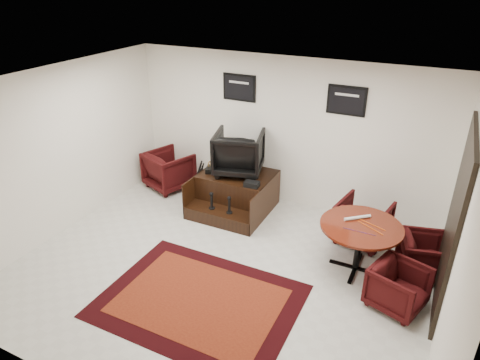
# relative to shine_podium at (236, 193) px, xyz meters

# --- Properties ---
(ground) EXTENTS (6.00, 6.00, 0.00)m
(ground) POSITION_rel_shine_podium_xyz_m (0.64, -1.80, -0.32)
(ground) COLOR beige
(ground) RESTS_ON ground
(room_shell) EXTENTS (6.02, 5.02, 2.81)m
(room_shell) POSITION_rel_shine_podium_xyz_m (1.05, -1.67, 1.47)
(room_shell) COLOR white
(room_shell) RESTS_ON ground
(area_rug) EXTENTS (2.65, 1.99, 0.01)m
(area_rug) POSITION_rel_shine_podium_xyz_m (0.71, -2.53, -0.31)
(area_rug) COLOR black
(area_rug) RESTS_ON ground
(shine_podium) EXTENTS (1.34, 1.38, 0.69)m
(shine_podium) POSITION_rel_shine_podium_xyz_m (0.00, 0.00, 0.00)
(shine_podium) COLOR black
(shine_podium) RESTS_ON ground
(shine_chair) EXTENTS (1.05, 1.01, 0.89)m
(shine_chair) POSITION_rel_shine_podium_xyz_m (0.00, 0.14, 0.82)
(shine_chair) COLOR black
(shine_chair) RESTS_ON shine_podium
(shoes_pair) EXTENTS (0.29, 0.31, 0.10)m
(shoes_pair) POSITION_rel_shine_podium_xyz_m (-0.46, -0.06, 0.42)
(shoes_pair) COLOR black
(shoes_pair) RESTS_ON shine_podium
(polish_kit) EXTENTS (0.27, 0.19, 0.09)m
(polish_kit) POSITION_rel_shine_podium_xyz_m (0.46, -0.28, 0.42)
(polish_kit) COLOR black
(polish_kit) RESTS_ON shine_podium
(umbrella_black) EXTENTS (0.35, 0.13, 0.95)m
(umbrella_black) POSITION_rel_shine_podium_xyz_m (-0.78, -0.13, 0.15)
(umbrella_black) COLOR black
(umbrella_black) RESTS_ON ground
(umbrella_hooked) EXTENTS (0.32, 0.12, 0.85)m
(umbrella_hooked) POSITION_rel_shine_podium_xyz_m (-0.79, -0.04, 0.11)
(umbrella_hooked) COLOR black
(umbrella_hooked) RESTS_ON ground
(armchair_side) EXTENTS (1.05, 1.02, 0.86)m
(armchair_side) POSITION_rel_shine_podium_xyz_m (-1.64, 0.19, 0.11)
(armchair_side) COLOR black
(armchair_side) RESTS_ON ground
(meeting_table) EXTENTS (1.19, 1.19, 0.78)m
(meeting_table) POSITION_rel_shine_podium_xyz_m (2.49, -0.87, 0.37)
(meeting_table) COLOR #421309
(meeting_table) RESTS_ON ground
(table_chair_back) EXTENTS (0.90, 0.86, 0.81)m
(table_chair_back) POSITION_rel_shine_podium_xyz_m (2.39, -0.07, 0.08)
(table_chair_back) COLOR black
(table_chair_back) RESTS_ON ground
(table_chair_window) EXTENTS (0.78, 0.81, 0.69)m
(table_chair_window) POSITION_rel_shine_podium_xyz_m (3.38, -0.54, 0.03)
(table_chair_window) COLOR black
(table_chair_window) RESTS_ON ground
(table_chair_corner) EXTENTS (0.80, 0.83, 0.69)m
(table_chair_corner) POSITION_rel_shine_podium_xyz_m (3.15, -1.44, 0.03)
(table_chair_corner) COLOR black
(table_chair_corner) RESTS_ON ground
(paper_roll) EXTENTS (0.35, 0.31, 0.05)m
(paper_roll) POSITION_rel_shine_podium_xyz_m (2.39, -0.72, 0.49)
(paper_roll) COLOR silver
(paper_roll) RESTS_ON meeting_table
(table_clutter) EXTENTS (0.56, 0.37, 0.01)m
(table_clutter) POSITION_rel_shine_podium_xyz_m (2.58, -0.90, 0.47)
(table_clutter) COLOR #D34E0B
(table_clutter) RESTS_ON meeting_table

